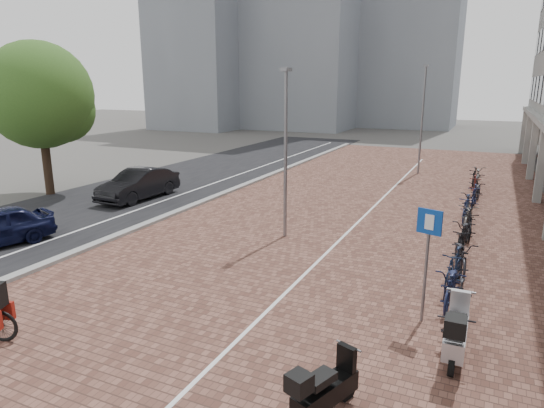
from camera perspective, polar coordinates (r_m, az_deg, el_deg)
The scene contains 15 objects.
ground at distance 11.99m, azimuth -12.48°, elevation -12.51°, with size 140.00×140.00×0.00m, color #474442.
plaza_brick at distance 21.60m, azimuth 11.60°, elevation -0.32°, with size 14.50×42.00×0.04m, color brown.
street_asphalt at distance 26.29m, azimuth -12.38°, elevation 2.22°, with size 8.00×50.00×0.03m, color black.
curb at distance 24.15m, azimuth -4.98°, elevation 1.60°, with size 0.35×42.00×0.14m, color gray.
lane_line at distance 25.14m, azimuth -8.74°, elevation 1.88°, with size 0.12×44.00×0.00m, color white.
parking_line at distance 21.55m, azimuth 12.12°, elevation -0.31°, with size 0.10×30.00×0.00m, color white.
bg_towers at distance 61.68m, azimuth 5.14°, elevation 22.23°, with size 33.00×23.00×32.00m.
car_dark at distance 23.33m, azimuth -15.71°, elevation 2.30°, with size 1.52×4.37×1.44m, color black.
scooter_front at distance 10.32m, azimuth 21.23°, elevation -13.98°, with size 0.56×1.80×1.24m, color silver, non-canonical shape.
scooter_mid at distance 8.30m, azimuth 6.44°, elevation -21.04°, with size 0.50×1.60×1.10m, color black, non-canonical shape.
parking_sign at distance 11.08m, azimuth 18.17°, elevation -4.89°, with size 0.55×0.21×2.70m.
lamp_near at distance 16.40m, azimuth 1.63°, elevation 5.68°, with size 0.12×0.12×5.78m, color gray.
lamp_far at distance 29.95m, azimuth 17.55°, elevation 9.46°, with size 0.12×0.12×6.35m, color gray.
street_tree at distance 25.52m, azimuth -25.72°, elevation 11.35°, with size 5.03×5.03×7.32m.
bike_row at distance 19.22m, azimuth 22.57°, elevation -1.37°, with size 1.17×20.41×1.05m.
Camera 1 is at (6.70, -8.40, 5.33)m, focal length 31.37 mm.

